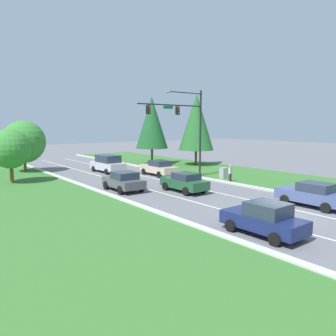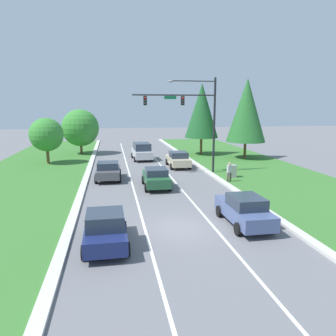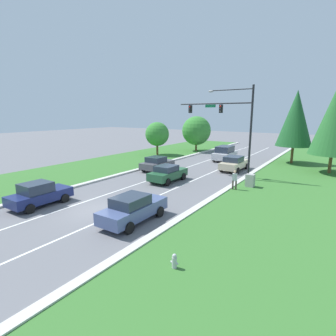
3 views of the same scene
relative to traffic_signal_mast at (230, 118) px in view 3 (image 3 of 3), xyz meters
name	(u,v)px [view 3 (image 3 of 3)]	position (x,y,z in m)	size (l,w,h in m)	color
ground_plane	(94,210)	(-4.03, -13.55, -5.81)	(160.00, 160.00, 0.00)	slate
curb_strip_right	(164,229)	(1.62, -13.55, -5.73)	(0.50, 90.00, 0.15)	beige
curb_strip_left	(45,194)	(-9.68, -13.55, -5.73)	(0.50, 90.00, 0.15)	beige
grass_verge_right	(262,258)	(6.87, -13.55, -5.77)	(10.00, 90.00, 0.08)	#38702D
grass_verge_left	(11,185)	(-14.93, -13.55, -5.77)	(10.00, 90.00, 0.08)	#38702D
lane_stripe_inner_left	(77,204)	(-5.83, -13.55, -5.80)	(0.14, 81.00, 0.01)	white
lane_stripe_inner_right	(113,215)	(-2.23, -13.55, -5.80)	(0.14, 81.00, 0.01)	white
traffic_signal_mast	(230,118)	(0.00, 0.00, 0.00)	(7.62, 0.41, 8.81)	black
forest_sedan	(168,173)	(-4.06, -4.70, -5.01)	(2.06, 4.29, 1.56)	#235633
navy_sedan	(39,194)	(-7.79, -15.08, -4.99)	(2.05, 4.15, 1.66)	navy
champagne_sedan	(234,163)	(-0.61, 3.56, -4.98)	(2.14, 4.70, 1.63)	beige
silver_suv	(225,153)	(-3.87, 8.99, -4.80)	(2.34, 4.95, 1.99)	silver
graphite_sedan	(157,163)	(-7.74, -1.33, -5.00)	(2.24, 4.17, 1.58)	#4C4C51
slate_blue_sedan	(133,208)	(-0.54, -13.59, -4.98)	(1.98, 4.55, 1.63)	#475684
utility_cabinet	(250,181)	(2.99, -2.44, -5.22)	(0.70, 0.60, 1.17)	#9E9E99
pedestrian	(235,179)	(2.16, -4.03, -4.87)	(0.42, 0.30, 1.69)	#42382D
fire_hydrant	(174,262)	(4.09, -16.36, -5.46)	(0.34, 0.20, 0.70)	#B7B7BC
conifer_near_right_tree	(336,119)	(8.40, 7.56, -0.05)	(4.62, 4.62, 9.46)	brown
oak_near_left_tree	(196,131)	(-11.32, 14.82, -2.34)	(4.79, 4.79, 5.87)	brown
conifer_far_right_tree	(296,119)	(4.08, 11.57, -0.13)	(4.28, 4.28, 9.10)	brown
oak_far_left_tree	(157,134)	(-14.27, 7.70, -2.58)	(3.60, 3.60, 5.03)	brown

